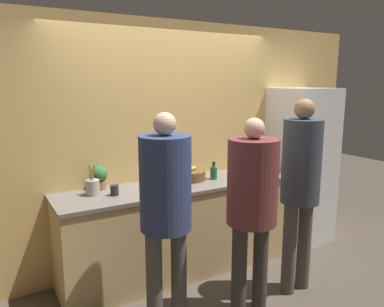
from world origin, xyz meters
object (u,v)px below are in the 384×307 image
at_px(refrigerator, 301,166).
at_px(cup_red, 257,174).
at_px(person_left, 166,200).
at_px(potted_plant, 99,177).
at_px(person_right, 301,179).
at_px(utensil_crock, 93,187).
at_px(bottle_green, 214,172).
at_px(fruit_bowl, 190,175).
at_px(person_center, 252,196).
at_px(cup_black, 114,190).

xyz_separation_m(refrigerator, cup_red, (-0.85, -0.18, 0.04)).
xyz_separation_m(refrigerator, person_left, (-2.22, -0.74, 0.13)).
distance_m(refrigerator, potted_plant, 2.47).
relative_size(person_right, utensil_crock, 6.50).
relative_size(bottle_green, potted_plant, 0.81).
relative_size(fruit_bowl, bottle_green, 1.80).
distance_m(fruit_bowl, cup_red, 0.73).
distance_m(refrigerator, cup_red, 0.87).
distance_m(refrigerator, person_left, 2.34).
bearing_deg(person_center, utensil_crock, 136.19).
bearing_deg(person_left, refrigerator, 18.46).
relative_size(person_right, potted_plant, 7.93).
bearing_deg(bottle_green, person_right, -66.93).
xyz_separation_m(fruit_bowl, cup_red, (0.67, -0.28, -0.01)).
bearing_deg(cup_black, person_right, -29.65).
xyz_separation_m(fruit_bowl, bottle_green, (0.24, -0.10, 0.02)).
distance_m(person_center, potted_plant, 1.49).
bearing_deg(person_center, fruit_bowl, 90.43).
distance_m(person_right, cup_black, 1.71).
bearing_deg(cup_red, potted_plant, 165.47).
xyz_separation_m(person_left, person_center, (0.70, -0.18, -0.03)).
distance_m(refrigerator, bottle_green, 1.29).
bearing_deg(utensil_crock, person_right, -29.99).
distance_m(utensil_crock, bottle_green, 1.28).
bearing_deg(refrigerator, utensil_crock, 178.13).
height_order(person_right, cup_black, person_right).
bearing_deg(fruit_bowl, cup_black, -171.29).
height_order(fruit_bowl, potted_plant, potted_plant).
height_order(person_left, person_center, person_left).
bearing_deg(person_left, bottle_green, 38.63).
height_order(refrigerator, cup_red, refrigerator).
distance_m(person_center, bottle_green, 0.96).
bearing_deg(potted_plant, person_left, -76.58).
distance_m(person_right, cup_red, 0.70).
bearing_deg(utensil_crock, person_center, -43.81).
height_order(utensil_crock, cup_red, utensil_crock).
distance_m(utensil_crock, cup_black, 0.20).
distance_m(person_center, utensil_crock, 1.45).
bearing_deg(refrigerator, person_center, -148.70).
height_order(refrigerator, person_right, refrigerator).
relative_size(person_right, cup_red, 21.94).
relative_size(person_left, person_right, 0.96).
height_order(person_left, person_right, person_right).
xyz_separation_m(person_center, fruit_bowl, (-0.01, 1.03, -0.05)).
xyz_separation_m(person_left, potted_plant, (-0.23, 0.98, -0.01)).
bearing_deg(bottle_green, utensil_crock, 176.54).
distance_m(person_right, utensil_crock, 1.91).
distance_m(person_right, potted_plant, 1.90).
height_order(refrigerator, potted_plant, refrigerator).
xyz_separation_m(cup_black, potted_plant, (-0.06, 0.26, 0.07)).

